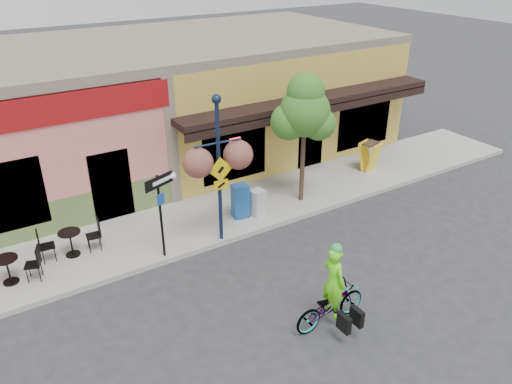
# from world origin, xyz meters

# --- Properties ---
(ground) EXTENTS (90.00, 90.00, 0.00)m
(ground) POSITION_xyz_m (0.00, 0.00, 0.00)
(ground) COLOR #2D2D30
(ground) RESTS_ON ground
(sidewalk) EXTENTS (24.00, 3.00, 0.15)m
(sidewalk) POSITION_xyz_m (0.00, 2.00, 0.07)
(sidewalk) COLOR #9E9B93
(sidewalk) RESTS_ON ground
(curb) EXTENTS (24.00, 0.12, 0.15)m
(curb) POSITION_xyz_m (0.00, 0.55, 0.07)
(curb) COLOR #A8A59E
(curb) RESTS_ON ground
(building) EXTENTS (18.20, 8.20, 4.50)m
(building) POSITION_xyz_m (0.00, 7.50, 2.25)
(building) COLOR #D8706A
(building) RESTS_ON ground
(bicycle) EXTENTS (1.85, 0.67, 0.97)m
(bicycle) POSITION_xyz_m (-0.38, -3.55, 0.48)
(bicycle) COLOR maroon
(bicycle) RESTS_ON ground
(cyclist_rider) EXTENTS (0.42, 0.63, 1.72)m
(cyclist_rider) POSITION_xyz_m (-0.33, -3.55, 0.86)
(cyclist_rider) COLOR #6BF71A
(cyclist_rider) RESTS_ON ground
(lamp_post) EXTENTS (1.36, 0.61, 4.18)m
(lamp_post) POSITION_xyz_m (-0.84, 0.65, 2.24)
(lamp_post) COLOR #13213C
(lamp_post) RESTS_ON sidewalk
(one_way_sign) EXTENTS (0.92, 0.50, 2.36)m
(one_way_sign) POSITION_xyz_m (-2.54, 0.70, 1.33)
(one_way_sign) COLOR black
(one_way_sign) RESTS_ON sidewalk
(cafe_set_left) EXTENTS (1.71, 1.24, 0.92)m
(cafe_set_left) POSITION_xyz_m (-6.22, 1.61, 0.61)
(cafe_set_left) COLOR black
(cafe_set_left) RESTS_ON sidewalk
(cafe_set_right) EXTENTS (1.63, 0.94, 0.94)m
(cafe_set_right) POSITION_xyz_m (-4.62, 2.03, 0.62)
(cafe_set_right) COLOR black
(cafe_set_right) RESTS_ON sidewalk
(newspaper_box_blue) EXTENTS (0.53, 0.49, 1.04)m
(newspaper_box_blue) POSITION_xyz_m (0.26, 1.46, 0.67)
(newspaper_box_blue) COLOR #184E94
(newspaper_box_blue) RESTS_ON sidewalk
(newspaper_box_grey) EXTENTS (0.45, 0.42, 0.84)m
(newspaper_box_grey) POSITION_xyz_m (0.74, 1.25, 0.57)
(newspaper_box_grey) COLOR #B6B6B6
(newspaper_box_grey) RESTS_ON sidewalk
(street_tree) EXTENTS (2.06, 2.06, 4.20)m
(street_tree) POSITION_xyz_m (2.49, 1.37, 2.25)
(street_tree) COLOR #3D7A26
(street_tree) RESTS_ON sidewalk
(sandwich_board) EXTENTS (0.76, 0.64, 1.08)m
(sandwich_board) POSITION_xyz_m (6.04, 1.75, 0.69)
(sandwich_board) COLOR yellow
(sandwich_board) RESTS_ON sidewalk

